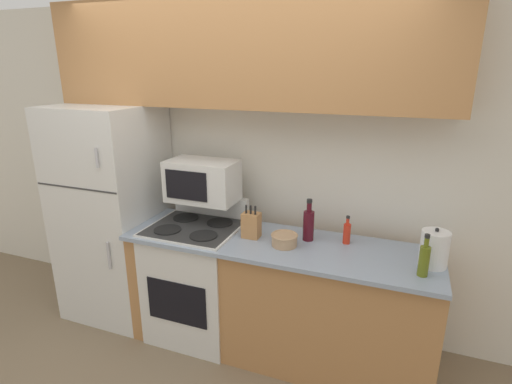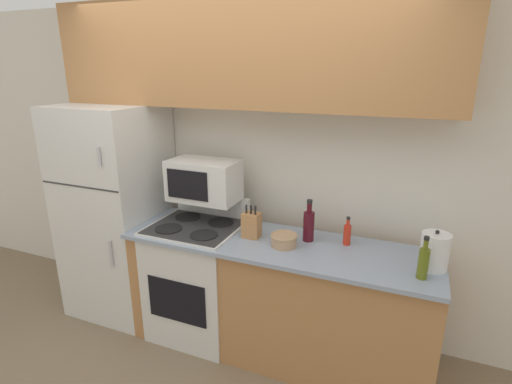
{
  "view_description": "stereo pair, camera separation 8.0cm",
  "coord_description": "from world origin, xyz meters",
  "px_view_note": "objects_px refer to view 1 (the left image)",
  "views": [
    {
      "loc": [
        1.15,
        -2.14,
        2.07
      ],
      "look_at": [
        0.23,
        0.27,
        1.25
      ],
      "focal_mm": 28.0,
      "sensor_mm": 36.0,
      "label": 1
    },
    {
      "loc": [
        1.22,
        -2.11,
        2.07
      ],
      "look_at": [
        0.23,
        0.27,
        1.25
      ],
      "focal_mm": 28.0,
      "sensor_mm": 36.0,
      "label": 2
    }
  ],
  "objects_px": {
    "microwave": "(202,181)",
    "knife_block": "(251,225)",
    "bowl": "(284,239)",
    "bottle_wine_red": "(309,224)",
    "bottle_olive_oil": "(424,260)",
    "refrigerator": "(113,213)",
    "kettle": "(434,249)",
    "bottle_hot_sauce": "(347,233)",
    "stove": "(197,279)"
  },
  "relations": [
    {
      "from": "microwave",
      "to": "bottle_hot_sauce",
      "type": "relative_size",
      "value": 2.62
    },
    {
      "from": "microwave",
      "to": "bottle_olive_oil",
      "type": "xyz_separation_m",
      "value": [
        1.58,
        -0.28,
        -0.23
      ]
    },
    {
      "from": "refrigerator",
      "to": "bottle_wine_red",
      "type": "xyz_separation_m",
      "value": [
        1.66,
        0.04,
        0.13
      ]
    },
    {
      "from": "bottle_olive_oil",
      "to": "bottle_wine_red",
      "type": "distance_m",
      "value": 0.78
    },
    {
      "from": "microwave",
      "to": "kettle",
      "type": "distance_m",
      "value": 1.66
    },
    {
      "from": "bowl",
      "to": "bottle_wine_red",
      "type": "relative_size",
      "value": 0.62
    },
    {
      "from": "stove",
      "to": "microwave",
      "type": "height_order",
      "value": "microwave"
    },
    {
      "from": "stove",
      "to": "bottle_olive_oil",
      "type": "distance_m",
      "value": 1.68
    },
    {
      "from": "bowl",
      "to": "kettle",
      "type": "height_order",
      "value": "kettle"
    },
    {
      "from": "microwave",
      "to": "bowl",
      "type": "height_order",
      "value": "microwave"
    },
    {
      "from": "microwave",
      "to": "stove",
      "type": "bearing_deg",
      "value": -93.57
    },
    {
      "from": "bottle_olive_oil",
      "to": "bottle_hot_sauce",
      "type": "height_order",
      "value": "bottle_olive_oil"
    },
    {
      "from": "stove",
      "to": "bottle_hot_sauce",
      "type": "xyz_separation_m",
      "value": [
        1.11,
        0.14,
        0.5
      ]
    },
    {
      "from": "stove",
      "to": "bottle_olive_oil",
      "type": "height_order",
      "value": "bottle_olive_oil"
    },
    {
      "from": "stove",
      "to": "bottle_hot_sauce",
      "type": "distance_m",
      "value": 1.22
    },
    {
      "from": "stove",
      "to": "bowl",
      "type": "relative_size",
      "value": 5.82
    },
    {
      "from": "bottle_olive_oil",
      "to": "bottle_wine_red",
      "type": "relative_size",
      "value": 0.87
    },
    {
      "from": "knife_block",
      "to": "bowl",
      "type": "distance_m",
      "value": 0.27
    },
    {
      "from": "refrigerator",
      "to": "bottle_olive_oil",
      "type": "height_order",
      "value": "refrigerator"
    },
    {
      "from": "microwave",
      "to": "knife_block",
      "type": "height_order",
      "value": "microwave"
    },
    {
      "from": "bottle_hot_sauce",
      "to": "bowl",
      "type": "bearing_deg",
      "value": -154.35
    },
    {
      "from": "bottle_wine_red",
      "to": "bottle_olive_oil",
      "type": "bearing_deg",
      "value": -18.7
    },
    {
      "from": "stove",
      "to": "refrigerator",
      "type": "bearing_deg",
      "value": 175.08
    },
    {
      "from": "bowl",
      "to": "bottle_hot_sauce",
      "type": "height_order",
      "value": "bottle_hot_sauce"
    },
    {
      "from": "microwave",
      "to": "bottle_hot_sauce",
      "type": "distance_m",
      "value": 1.13
    },
    {
      "from": "bottle_hot_sauce",
      "to": "kettle",
      "type": "xyz_separation_m",
      "value": [
        0.54,
        -0.14,
        0.03
      ]
    },
    {
      "from": "stove",
      "to": "kettle",
      "type": "xyz_separation_m",
      "value": [
        1.65,
        0.0,
        0.54
      ]
    },
    {
      "from": "knife_block",
      "to": "bowl",
      "type": "relative_size",
      "value": 1.3
    },
    {
      "from": "kettle",
      "to": "bottle_olive_oil",
      "type": "bearing_deg",
      "value": -111.35
    },
    {
      "from": "microwave",
      "to": "kettle",
      "type": "xyz_separation_m",
      "value": [
        1.64,
        -0.13,
        -0.22
      ]
    },
    {
      "from": "knife_block",
      "to": "bottle_hot_sauce",
      "type": "xyz_separation_m",
      "value": [
        0.65,
        0.14,
        -0.01
      ]
    },
    {
      "from": "microwave",
      "to": "kettle",
      "type": "relative_size",
      "value": 2.1
    },
    {
      "from": "microwave",
      "to": "bottle_olive_oil",
      "type": "relative_size",
      "value": 2.02
    },
    {
      "from": "refrigerator",
      "to": "bottle_olive_oil",
      "type": "bearing_deg",
      "value": -5.14
    },
    {
      "from": "bottle_wine_red",
      "to": "bowl",
      "type": "bearing_deg",
      "value": -130.85
    },
    {
      "from": "microwave",
      "to": "knife_block",
      "type": "bearing_deg",
      "value": -15.96
    },
    {
      "from": "kettle",
      "to": "knife_block",
      "type": "bearing_deg",
      "value": 179.74
    },
    {
      "from": "refrigerator",
      "to": "bottle_wine_red",
      "type": "height_order",
      "value": "refrigerator"
    },
    {
      "from": "stove",
      "to": "bowl",
      "type": "height_order",
      "value": "stove"
    },
    {
      "from": "bottle_wine_red",
      "to": "refrigerator",
      "type": "bearing_deg",
      "value": -178.77
    },
    {
      "from": "microwave",
      "to": "bottle_wine_red",
      "type": "bearing_deg",
      "value": -2.09
    },
    {
      "from": "bottle_wine_red",
      "to": "bottle_hot_sauce",
      "type": "height_order",
      "value": "bottle_wine_red"
    },
    {
      "from": "stove",
      "to": "bottle_wine_red",
      "type": "distance_m",
      "value": 1.01
    },
    {
      "from": "bowl",
      "to": "kettle",
      "type": "xyz_separation_m",
      "value": [
        0.93,
        0.05,
        0.07
      ]
    },
    {
      "from": "refrigerator",
      "to": "bowl",
      "type": "distance_m",
      "value": 1.54
    },
    {
      "from": "refrigerator",
      "to": "stove",
      "type": "distance_m",
      "value": 0.92
    },
    {
      "from": "bowl",
      "to": "bottle_olive_oil",
      "type": "height_order",
      "value": "bottle_olive_oil"
    },
    {
      "from": "refrigerator",
      "to": "kettle",
      "type": "distance_m",
      "value": 2.46
    },
    {
      "from": "microwave",
      "to": "bottle_olive_oil",
      "type": "distance_m",
      "value": 1.62
    },
    {
      "from": "microwave",
      "to": "knife_block",
      "type": "xyz_separation_m",
      "value": [
        0.45,
        -0.13,
        -0.24
      ]
    }
  ]
}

